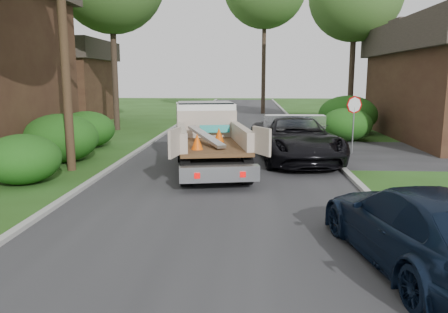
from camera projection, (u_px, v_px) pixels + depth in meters
name	position (u px, v px, depth m)	size (l,w,h in m)	color
ground	(215.00, 217.00, 10.25)	(120.00, 120.00, 0.00)	#244413
road	(232.00, 149.00, 20.07)	(8.00, 90.00, 0.02)	#28282B
curb_left	(144.00, 147.00, 20.29)	(0.20, 90.00, 0.12)	#9E9E99
curb_right	(322.00, 148.00, 19.83)	(0.20, 90.00, 0.12)	#9E9E99
stop_sign	(354.00, 112.00, 18.48)	(0.71, 0.32, 2.48)	slate
utility_pole	(63.00, 18.00, 14.53)	(2.42, 1.25, 10.00)	#382619
house_left_far	(56.00, 80.00, 32.08)	(7.56, 7.56, 6.00)	#382017
hedge_left_a	(22.00, 159.00, 13.41)	(2.34, 2.34, 1.53)	#194710
hedge_left_b	(61.00, 138.00, 16.84)	(2.86, 2.86, 1.87)	#194710
hedge_left_c	(86.00, 130.00, 20.31)	(2.60, 2.60, 1.70)	#194710
hedge_right_a	(347.00, 124.00, 22.54)	(2.60, 2.60, 1.70)	#194710
hedge_right_b	(348.00, 115.00, 25.40)	(3.38, 3.38, 2.21)	#194710
flatbed_truck	(208.00, 132.00, 15.95)	(3.58, 6.43, 2.31)	black
black_pickup	(295.00, 139.00, 17.16)	(2.85, 6.19, 1.72)	black
navy_suv	(420.00, 227.00, 7.45)	(2.01, 4.94, 1.43)	black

